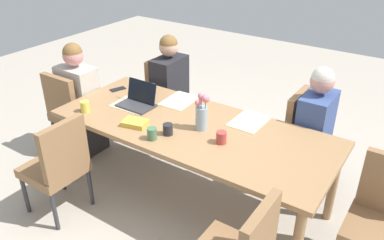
# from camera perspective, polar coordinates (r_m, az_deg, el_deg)

# --- Properties ---
(ground_plane) EXTENTS (10.00, 10.00, 0.00)m
(ground_plane) POSITION_cam_1_polar(r_m,az_deg,el_deg) (3.65, 0.00, -11.03)
(ground_plane) COLOR #B2A899
(dining_table) EXTENTS (2.37, 0.98, 0.74)m
(dining_table) POSITION_cam_1_polar(r_m,az_deg,el_deg) (3.26, 0.00, -1.83)
(dining_table) COLOR #9E754C
(dining_table) RESTS_ON ground_plane
(chair_far_left_near) EXTENTS (0.44, 0.44, 0.90)m
(chair_far_left_near) POSITION_cam_1_polar(r_m,az_deg,el_deg) (3.71, 16.32, -2.21)
(chair_far_left_near) COLOR olive
(chair_far_left_near) RESTS_ON ground_plane
(person_far_left_near) EXTENTS (0.36, 0.40, 1.19)m
(person_far_left_near) POSITION_cam_1_polar(r_m,az_deg,el_deg) (3.63, 17.16, -2.57)
(person_far_left_near) COLOR #2D2D33
(person_far_left_near) RESTS_ON ground_plane
(chair_far_left_mid) EXTENTS (0.44, 0.44, 0.90)m
(chair_far_left_mid) POSITION_cam_1_polar(r_m,az_deg,el_deg) (4.39, -3.52, 3.85)
(chair_far_left_mid) COLOR olive
(chair_far_left_mid) RESTS_ON ground_plane
(person_far_left_mid) EXTENTS (0.36, 0.40, 1.19)m
(person_far_left_mid) POSITION_cam_1_polar(r_m,az_deg,el_deg) (4.30, -3.22, 3.68)
(person_far_left_mid) COLOR #2D2D33
(person_far_left_mid) RESTS_ON ground_plane
(chair_head_left_left_far) EXTENTS (0.44, 0.44, 0.90)m
(chair_head_left_left_far) POSITION_cam_1_polar(r_m,az_deg,el_deg) (4.22, -17.17, 1.47)
(chair_head_left_left_far) COLOR olive
(chair_head_left_left_far) RESTS_ON ground_plane
(person_head_left_left_far) EXTENTS (0.40, 0.36, 1.19)m
(person_head_left_left_far) POSITION_cam_1_polar(r_m,az_deg,el_deg) (4.20, -15.93, 1.98)
(person_head_left_left_far) COLOR #2D2D33
(person_head_left_left_far) RESTS_ON ground_plane
(chair_head_right_right_mid) EXTENTS (0.44, 0.44, 0.90)m
(chair_head_right_right_mid) POSITION_cam_1_polar(r_m,az_deg,el_deg) (3.00, 26.18, -12.37)
(chair_head_right_right_mid) COLOR olive
(chair_head_right_right_mid) RESTS_ON ground_plane
(chair_near_right_far) EXTENTS (0.44, 0.44, 0.90)m
(chair_near_right_far) POSITION_cam_1_polar(r_m,az_deg,el_deg) (3.37, -18.92, -5.96)
(chair_near_right_far) COLOR olive
(chair_near_right_far) RESTS_ON ground_plane
(flower_vase) EXTENTS (0.12, 0.10, 0.31)m
(flower_vase) POSITION_cam_1_polar(r_m,az_deg,el_deg) (3.11, 1.42, 1.00)
(flower_vase) COLOR #8EA8B7
(flower_vase) RESTS_ON dining_table
(placemat_far_left_near) EXTENTS (0.26, 0.36, 0.00)m
(placemat_far_left_near) POSITION_cam_1_polar(r_m,az_deg,el_deg) (3.33, 8.35, -0.15)
(placemat_far_left_near) COLOR beige
(placemat_far_left_near) RESTS_ON dining_table
(placemat_far_left_mid) EXTENTS (0.28, 0.37, 0.00)m
(placemat_far_left_mid) POSITION_cam_1_polar(r_m,az_deg,el_deg) (3.65, -1.82, 2.86)
(placemat_far_left_mid) COLOR beige
(placemat_far_left_mid) RESTS_ON dining_table
(placemat_head_left_left_far) EXTENTS (0.37, 0.28, 0.00)m
(placemat_head_left_left_far) POSITION_cam_1_polar(r_m,az_deg,el_deg) (3.60, -8.64, 2.16)
(placemat_head_left_left_far) COLOR beige
(placemat_head_left_left_far) RESTS_ON dining_table
(laptop_head_left_left_far) EXTENTS (0.32, 0.22, 0.21)m
(laptop_head_left_left_far) POSITION_cam_1_polar(r_m,az_deg,el_deg) (3.58, -7.89, 2.75)
(laptop_head_left_left_far) COLOR #38383D
(laptop_head_left_left_far) RESTS_ON dining_table
(coffee_mug_near_left) EXTENTS (0.08, 0.08, 0.10)m
(coffee_mug_near_left) POSITION_cam_1_polar(r_m,az_deg,el_deg) (3.03, -5.84, -1.98)
(coffee_mug_near_left) COLOR #47704C
(coffee_mug_near_left) RESTS_ON dining_table
(coffee_mug_near_right) EXTENTS (0.08, 0.08, 0.10)m
(coffee_mug_near_right) POSITION_cam_1_polar(r_m,az_deg,el_deg) (3.79, -5.87, 4.48)
(coffee_mug_near_right) COLOR #33477A
(coffee_mug_near_right) RESTS_ON dining_table
(coffee_mug_centre_left) EXTENTS (0.08, 0.08, 0.10)m
(coffee_mug_centre_left) POSITION_cam_1_polar(r_m,az_deg,el_deg) (3.55, -15.32, 1.90)
(coffee_mug_centre_left) COLOR #DBC64C
(coffee_mug_centre_left) RESTS_ON dining_table
(coffee_mug_centre_right) EXTENTS (0.08, 0.08, 0.09)m
(coffee_mug_centre_right) POSITION_cam_1_polar(r_m,az_deg,el_deg) (2.98, 4.29, -2.55)
(coffee_mug_centre_right) COLOR #AD3D38
(coffee_mug_centre_right) RESTS_ON dining_table
(coffee_mug_far_left) EXTENTS (0.08, 0.08, 0.09)m
(coffee_mug_far_left) POSITION_cam_1_polar(r_m,az_deg,el_deg) (3.09, -3.53, -1.37)
(coffee_mug_far_left) COLOR #232328
(coffee_mug_far_left) RESTS_ON dining_table
(book_red_cover) EXTENTS (0.23, 0.18, 0.04)m
(book_red_cover) POSITION_cam_1_polar(r_m,az_deg,el_deg) (3.26, -8.29, -0.42)
(book_red_cover) COLOR gold
(book_red_cover) RESTS_ON dining_table
(phone_black) EXTENTS (0.12, 0.17, 0.01)m
(phone_black) POSITION_cam_1_polar(r_m,az_deg,el_deg) (3.95, -10.74, 4.44)
(phone_black) COLOR black
(phone_black) RESTS_ON dining_table
(phone_silver) EXTENTS (0.13, 0.17, 0.01)m
(phone_silver) POSITION_cam_1_polar(r_m,az_deg,el_deg) (3.95, -7.31, 4.71)
(phone_silver) COLOR silver
(phone_silver) RESTS_ON dining_table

